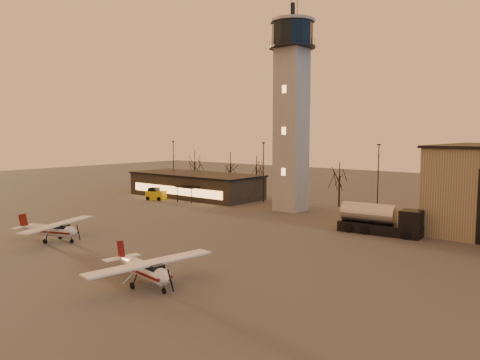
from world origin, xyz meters
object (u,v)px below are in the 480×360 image
object	(u,v)px
terminal	(195,185)
cessna_front	(149,274)
cessna_rear	(56,233)
fuel_truck	(379,222)
control_tower	(292,102)
service_cart	(156,195)

from	to	relation	value
terminal	cessna_front	world-z (taller)	terminal
cessna_rear	fuel_truck	size ratio (longest dim) A/B	1.06
control_tower	terminal	distance (m)	26.24
control_tower	fuel_truck	bearing A→B (deg)	-23.57
cessna_rear	fuel_truck	world-z (taller)	fuel_truck
fuel_truck	cessna_front	bearing A→B (deg)	-106.59
control_tower	cessna_rear	xyz separation A→B (m)	(-8.51, -33.28, -15.34)
fuel_truck	service_cart	world-z (taller)	fuel_truck
control_tower	cessna_front	bearing A→B (deg)	-73.44
terminal	fuel_truck	xyz separation A→B (m)	(39.05, -9.42, -0.78)
control_tower	cessna_front	world-z (taller)	control_tower
control_tower	service_cart	bearing A→B (deg)	-167.70
cessna_rear	service_cart	size ratio (longest dim) A/B	2.77
fuel_truck	terminal	bearing A→B (deg)	161.71
control_tower	service_cart	xyz separation A→B (m)	(-24.56, -5.36, -15.53)
control_tower	cessna_rear	world-z (taller)	control_tower
control_tower	fuel_truck	distance (m)	23.87
service_cart	control_tower	bearing A→B (deg)	-5.69
service_cart	cessna_front	bearing A→B (deg)	-59.45
cessna_front	service_cart	distance (m)	47.33
control_tower	fuel_truck	size ratio (longest dim) A/B	3.40
control_tower	terminal	xyz separation A→B (m)	(-21.99, 1.98, -14.17)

